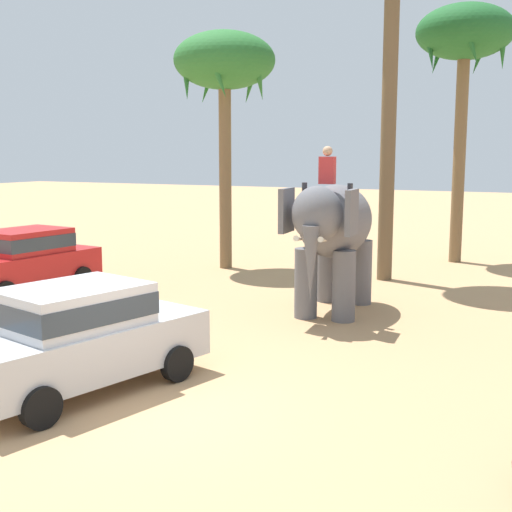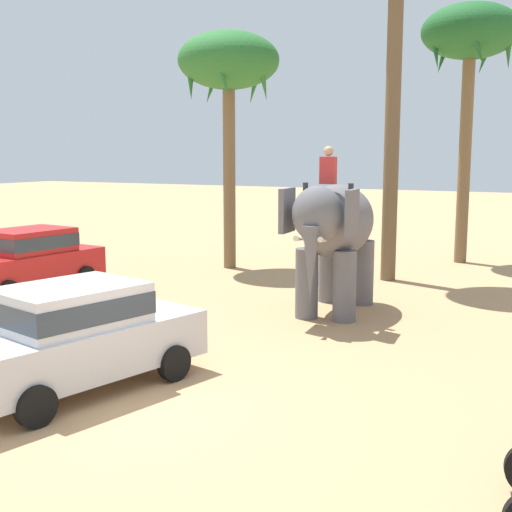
{
  "view_description": "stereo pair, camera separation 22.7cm",
  "coord_description": "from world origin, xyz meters",
  "px_view_note": "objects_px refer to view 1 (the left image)",
  "views": [
    {
      "loc": [
        5.94,
        -7.72,
        3.73
      ],
      "look_at": [
        -0.26,
        4.74,
        1.6
      ],
      "focal_mm": 47.34,
      "sensor_mm": 36.0,
      "label": 1
    },
    {
      "loc": [
        6.15,
        -7.62,
        3.73
      ],
      "look_at": [
        -0.26,
        4.74,
        1.6
      ],
      "focal_mm": 47.34,
      "sensor_mm": 36.0,
      "label": 2
    }
  ],
  "objects_px": {
    "car_parked_far_side": "(25,258)",
    "elephant_with_mahout": "(333,229)",
    "palm_tree_near_hut": "(465,40)",
    "palm_tree_behind_elephant": "(225,67)",
    "car_sedan_foreground": "(78,334)"
  },
  "relations": [
    {
      "from": "car_sedan_foreground",
      "to": "elephant_with_mahout",
      "type": "bearing_deg",
      "value": 75.6
    },
    {
      "from": "elephant_with_mahout",
      "to": "palm_tree_behind_elephant",
      "type": "bearing_deg",
      "value": 140.31
    },
    {
      "from": "car_sedan_foreground",
      "to": "palm_tree_near_hut",
      "type": "relative_size",
      "value": 0.51
    },
    {
      "from": "elephant_with_mahout",
      "to": "car_parked_far_side",
      "type": "bearing_deg",
      "value": -170.12
    },
    {
      "from": "car_parked_far_side",
      "to": "palm_tree_behind_elephant",
      "type": "relative_size",
      "value": 0.57
    },
    {
      "from": "car_sedan_foreground",
      "to": "palm_tree_behind_elephant",
      "type": "bearing_deg",
      "value": 107.64
    },
    {
      "from": "car_parked_far_side",
      "to": "elephant_with_mahout",
      "type": "height_order",
      "value": "elephant_with_mahout"
    },
    {
      "from": "palm_tree_behind_elephant",
      "to": "palm_tree_near_hut",
      "type": "relative_size",
      "value": 0.87
    },
    {
      "from": "car_sedan_foreground",
      "to": "palm_tree_near_hut",
      "type": "bearing_deg",
      "value": 79.41
    },
    {
      "from": "palm_tree_behind_elephant",
      "to": "palm_tree_near_hut",
      "type": "height_order",
      "value": "palm_tree_near_hut"
    },
    {
      "from": "palm_tree_behind_elephant",
      "to": "elephant_with_mahout",
      "type": "bearing_deg",
      "value": -39.69
    },
    {
      "from": "car_sedan_foreground",
      "to": "car_parked_far_side",
      "type": "bearing_deg",
      "value": 140.66
    },
    {
      "from": "elephant_with_mahout",
      "to": "car_sedan_foreground",
      "type": "bearing_deg",
      "value": -104.4
    },
    {
      "from": "car_parked_far_side",
      "to": "palm_tree_near_hut",
      "type": "bearing_deg",
      "value": 47.83
    },
    {
      "from": "car_parked_far_side",
      "to": "palm_tree_near_hut",
      "type": "relative_size",
      "value": 0.5
    }
  ]
}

